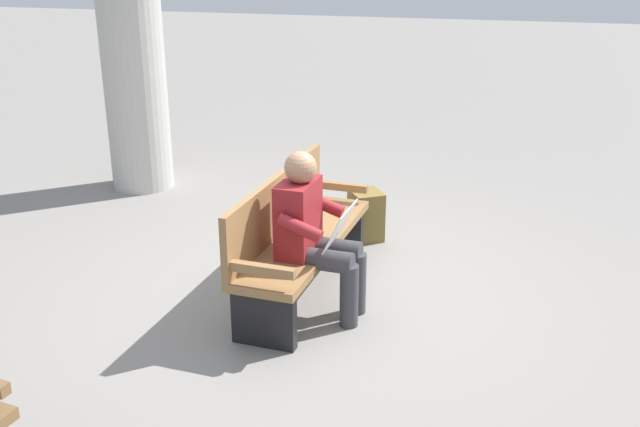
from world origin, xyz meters
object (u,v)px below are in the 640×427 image
object	(u,v)px
bench_near	(296,235)
support_pillar	(128,2)
person_seated	(314,230)
backpack	(365,216)

from	to	relation	value
bench_near	support_pillar	bearing A→B (deg)	-126.94
person_seated	support_pillar	bearing A→B (deg)	-128.26
person_seated	support_pillar	distance (m)	3.62
backpack	support_pillar	distance (m)	3.21
backpack	support_pillar	size ratio (longest dim) A/B	0.11
person_seated	backpack	world-z (taller)	person_seated
bench_near	support_pillar	distance (m)	3.36
bench_near	support_pillar	xyz separation A→B (m)	(-1.97, -2.31, 1.45)
support_pillar	backpack	bearing A→B (deg)	72.32
backpack	support_pillar	xyz separation A→B (m)	(-0.83, -2.60, 1.69)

